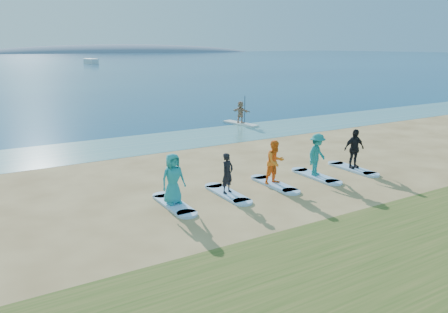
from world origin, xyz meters
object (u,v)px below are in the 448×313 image
student_3 (317,155)px  student_2 (275,162)px  student_1 (228,173)px  surfboard_4 (353,169)px  paddleboarder (241,112)px  boat_offshore_b (91,64)px  surfboard_0 (174,204)px  student_4 (354,149)px  surfboard_2 (274,184)px  surfboard_1 (227,194)px  student_0 (173,179)px  surfboard_3 (316,176)px  paddleboard (240,124)px

student_3 → student_2: bearing=161.0°
student_1 → surfboard_4: 6.66m
paddleboarder → boat_offshore_b: (16.94, 106.31, -0.88)m
surfboard_0 → student_4: student_4 is taller
student_3 → boat_offshore_b: bearing=60.9°
paddleboarder → surfboard_2: (-6.34, -12.26, -0.83)m
boat_offshore_b → student_2: student_2 is taller
surfboard_0 → student_1: student_1 is taller
surfboard_2 → surfboard_1: bearing=180.0°
surfboard_1 → student_2: student_2 is taller
surfboard_1 → surfboard_4: same height
student_1 → student_4: size_ratio=0.86×
surfboard_1 → student_1: student_1 is taller
paddleboarder → student_0: student_0 is taller
surfboard_2 → student_1: bearing=180.0°
student_1 → surfboard_3: size_ratio=0.69×
student_0 → student_3: student_3 is taller
surfboard_0 → surfboard_3: same height
student_0 → student_3: (6.61, 0.00, 0.00)m
student_3 → surfboard_0: bearing=161.0°
student_0 → surfboard_3: size_ratio=0.81×
student_0 → surfboard_2: bearing=-4.2°
surfboard_3 → student_3: 0.94m
paddleboarder → student_3: size_ratio=0.85×
student_0 → student_1: bearing=-4.2°
surfboard_1 → surfboard_3: same height
boat_offshore_b → surfboard_0: 121.76m
paddleboarder → student_3: student_3 is taller
surfboard_1 → student_2: (2.20, 0.00, 0.92)m
surfboard_0 → student_2: size_ratio=1.25×
student_3 → surfboard_4: (2.20, 0.00, -0.94)m
surfboard_1 → surfboard_2: bearing=0.0°
surfboard_3 → student_3: bearing=0.0°
paddleboarder → student_4: (-1.93, -12.26, 0.10)m
student_1 → surfboard_0: bearing=158.8°
surfboard_4 → student_4: 0.93m
student_1 → student_2: size_ratio=0.86×
paddleboard → student_4: size_ratio=1.70×
boat_offshore_b → surfboard_0: size_ratio=2.58×
student_0 → student_3: 6.61m
surfboard_1 → student_4: student_4 is taller
paddleboarder → student_4: bearing=149.4°
student_2 → surfboard_4: bearing=-2.6°
paddleboarder → student_0: bearing=117.1°
paddleboard → student_4: student_4 is taller
surfboard_4 → student_2: bearing=180.0°
student_1 → student_2: bearing=-21.2°
paddleboard → boat_offshore_b: 107.65m
student_0 → surfboard_3: 6.67m
student_4 → student_2: bearing=-172.4°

